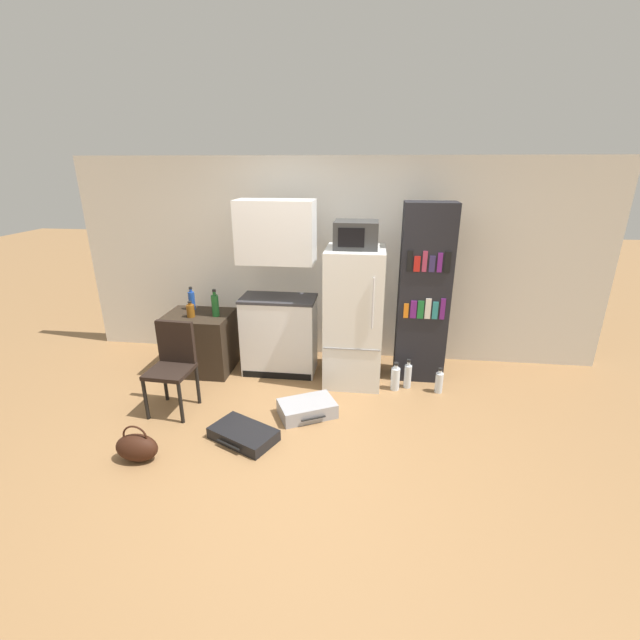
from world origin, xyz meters
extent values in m
plane|color=olive|center=(0.00, 0.00, 0.00)|extent=(24.00, 24.00, 0.00)
cube|color=silver|center=(0.20, 2.00, 1.22)|extent=(6.40, 0.10, 2.44)
cube|color=#2D2319|center=(-1.34, 1.30, 0.35)|extent=(0.75, 0.61, 0.70)
cube|color=white|center=(-0.39, 1.38, 0.44)|extent=(0.84, 0.45, 0.89)
cube|color=#333338|center=(-0.39, 1.38, 0.90)|extent=(0.85, 0.45, 0.03)
cube|color=white|center=(-0.39, 1.38, 1.66)|extent=(0.84, 0.38, 0.67)
cube|color=black|center=(-0.39, 1.15, 0.04)|extent=(0.80, 0.01, 0.08)
cube|color=silver|center=(0.48, 1.27, 0.76)|extent=(0.62, 0.66, 1.52)
cube|color=gray|center=(0.48, 0.94, 0.52)|extent=(0.60, 0.01, 0.01)
cylinder|color=silver|center=(0.68, 0.93, 1.03)|extent=(0.02, 0.02, 0.53)
cube|color=#333333|center=(0.48, 1.27, 1.66)|extent=(0.45, 0.38, 0.28)
cube|color=black|center=(0.44, 1.08, 1.66)|extent=(0.26, 0.01, 0.19)
cube|color=black|center=(1.23, 1.44, 0.99)|extent=(0.55, 0.32, 1.98)
cube|color=orange|center=(1.04, 1.27, 0.85)|extent=(0.05, 0.01, 0.16)
cube|color=#661E75|center=(1.11, 1.27, 0.87)|extent=(0.06, 0.01, 0.20)
cube|color=#1E7033|center=(1.19, 1.27, 0.87)|extent=(0.07, 0.01, 0.20)
cube|color=silver|center=(1.27, 1.27, 0.89)|extent=(0.06, 0.01, 0.23)
cube|color=teal|center=(1.34, 1.27, 0.87)|extent=(0.06, 0.01, 0.19)
cube|color=#661E75|center=(1.42, 1.27, 0.89)|extent=(0.05, 0.01, 0.23)
cube|color=black|center=(1.04, 1.27, 1.40)|extent=(0.06, 0.01, 0.22)
cube|color=red|center=(1.11, 1.27, 1.37)|extent=(0.06, 0.01, 0.16)
cube|color=#A33351|center=(1.19, 1.27, 1.40)|extent=(0.05, 0.01, 0.22)
cube|color=#332856|center=(1.27, 1.27, 1.37)|extent=(0.06, 0.01, 0.17)
cube|color=#661E75|center=(1.34, 1.27, 1.39)|extent=(0.05, 0.01, 0.20)
cube|color=black|center=(1.42, 1.27, 1.40)|extent=(0.06, 0.01, 0.22)
cylinder|color=#1E6028|center=(-1.10, 1.27, 0.82)|extent=(0.08, 0.08, 0.25)
cylinder|color=#1E6028|center=(-1.10, 1.27, 0.97)|extent=(0.04, 0.04, 0.04)
cylinder|color=black|center=(-1.10, 1.27, 1.00)|extent=(0.04, 0.04, 0.03)
cylinder|color=brown|center=(-1.38, 1.21, 0.77)|extent=(0.09, 0.09, 0.14)
cylinder|color=brown|center=(-1.38, 1.21, 0.86)|extent=(0.04, 0.04, 0.03)
cylinder|color=black|center=(-1.38, 1.21, 0.88)|extent=(0.05, 0.05, 0.01)
cylinder|color=#1E47A3|center=(-1.47, 1.47, 0.81)|extent=(0.07, 0.07, 0.22)
cylinder|color=#1E47A3|center=(-1.47, 1.47, 0.94)|extent=(0.03, 0.03, 0.04)
cylinder|color=black|center=(-1.47, 1.47, 0.97)|extent=(0.04, 0.04, 0.02)
cylinder|color=black|center=(-1.46, 0.19, 0.21)|extent=(0.04, 0.04, 0.42)
cylinder|color=black|center=(-1.09, 0.17, 0.21)|extent=(0.04, 0.04, 0.42)
cylinder|color=black|center=(-1.44, 0.55, 0.21)|extent=(0.04, 0.04, 0.42)
cylinder|color=black|center=(-1.07, 0.53, 0.21)|extent=(0.04, 0.04, 0.42)
cube|color=black|center=(-1.27, 0.36, 0.44)|extent=(0.42, 0.42, 0.04)
cube|color=black|center=(-1.26, 0.54, 0.68)|extent=(0.38, 0.07, 0.43)
cube|color=black|center=(-0.44, -0.02, 0.05)|extent=(0.68, 0.56, 0.11)
cylinder|color=black|center=(-0.52, -0.19, 0.05)|extent=(0.24, 0.13, 0.02)
cube|color=#99999E|center=(0.07, 0.45, 0.07)|extent=(0.63, 0.55, 0.15)
cylinder|color=black|center=(0.16, 0.28, 0.07)|extent=(0.22, 0.13, 0.02)
ellipsoid|color=#33190F|center=(-1.23, -0.40, 0.12)|extent=(0.36, 0.20, 0.24)
torus|color=#33190F|center=(-1.23, -0.40, 0.23)|extent=(0.21, 0.02, 0.21)
cylinder|color=silver|center=(1.43, 1.07, 0.11)|extent=(0.08, 0.08, 0.23)
cylinder|color=silver|center=(1.43, 1.07, 0.25)|extent=(0.04, 0.04, 0.04)
cylinder|color=black|center=(1.43, 1.07, 0.28)|extent=(0.04, 0.04, 0.02)
cylinder|color=silver|center=(0.96, 1.08, 0.13)|extent=(0.10, 0.10, 0.25)
cylinder|color=silver|center=(0.96, 1.08, 0.28)|extent=(0.04, 0.04, 0.05)
cylinder|color=black|center=(0.96, 1.08, 0.31)|extent=(0.05, 0.05, 0.03)
cylinder|color=silver|center=(1.10, 1.14, 0.13)|extent=(0.08, 0.08, 0.26)
cylinder|color=silver|center=(1.10, 1.14, 0.29)|extent=(0.04, 0.04, 0.05)
cylinder|color=black|center=(1.10, 1.14, 0.32)|extent=(0.04, 0.04, 0.03)
camera|label=1|loc=(0.65, -3.17, 2.35)|focal=24.00mm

